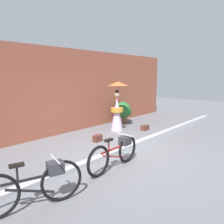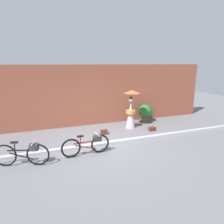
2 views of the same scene
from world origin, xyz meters
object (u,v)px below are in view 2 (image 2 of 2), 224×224
at_px(bicycle_near_officer, 24,153).
at_px(backpack_spare, 104,132).
at_px(person_with_parasol, 131,109).
at_px(potted_plant_by_door, 146,112).
at_px(bicycle_far_side, 88,144).
at_px(backpack_on_pavement, 152,129).

distance_m(bicycle_near_officer, backpack_spare, 3.81).
height_order(person_with_parasol, potted_plant_by_door, person_with_parasol).
bearing_deg(person_with_parasol, potted_plant_by_door, 28.91).
relative_size(bicycle_far_side, backpack_on_pavement, 5.51).
bearing_deg(potted_plant_by_door, backpack_on_pavement, -107.99).
bearing_deg(backpack_spare, person_with_parasol, 17.47).
xyz_separation_m(backpack_on_pavement, backpack_spare, (-2.35, 0.31, 0.02)).
height_order(bicycle_far_side, person_with_parasol, person_with_parasol).
xyz_separation_m(potted_plant_by_door, backpack_on_pavement, (-0.49, -1.50, -0.45)).
relative_size(bicycle_near_officer, bicycle_far_side, 0.96).
xyz_separation_m(bicycle_near_officer, potted_plant_by_door, (6.14, 3.07, 0.13)).
bearing_deg(bicycle_far_side, bicycle_near_officer, -178.11).
relative_size(potted_plant_by_door, backpack_on_pavement, 3.06).
xyz_separation_m(bicycle_far_side, backpack_spare, (1.21, 1.81, -0.27)).
distance_m(bicycle_far_side, backpack_spare, 2.20).
distance_m(bicycle_near_officer, potted_plant_by_door, 6.87).
bearing_deg(bicycle_far_side, potted_plant_by_door, 36.55).
distance_m(bicycle_far_side, potted_plant_by_door, 5.04).
relative_size(bicycle_far_side, backpack_spare, 5.91).
height_order(potted_plant_by_door, backpack_spare, potted_plant_by_door).
bearing_deg(backpack_spare, potted_plant_by_door, 22.75).
relative_size(bicycle_near_officer, potted_plant_by_door, 1.73).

